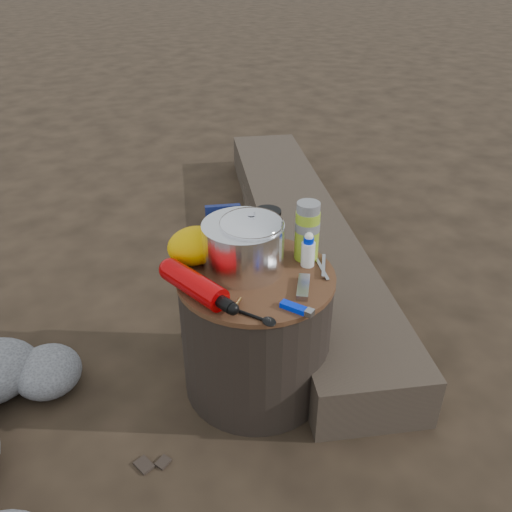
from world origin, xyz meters
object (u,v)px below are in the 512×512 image
fuel_bottle (194,285)px  thermos (307,231)px  log_main (299,231)px  camping_pot (252,242)px  stump (256,331)px  travel_mug (267,228)px

fuel_bottle → thermos: size_ratio=1.54×
log_main → camping_pot: 0.95m
stump → thermos: size_ratio=2.54×
stump → camping_pot: size_ratio=2.57×
log_main → travel_mug: bearing=-111.4°
stump → log_main: 0.89m
camping_pot → travel_mug: camping_pot is taller
thermos → fuel_bottle: bearing=-177.4°
fuel_bottle → thermos: thermos is taller
stump → thermos: 0.35m
travel_mug → stump: bearing=-130.8°
fuel_bottle → camping_pot: bearing=-3.6°
stump → travel_mug: size_ratio=3.84×
camping_pot → thermos: size_ratio=0.99×
travel_mug → log_main: bearing=47.6°
camping_pot → log_main: bearing=46.6°
camping_pot → thermos: bearing=-8.3°
stump → camping_pot: bearing=82.2°
stump → travel_mug: (0.11, 0.13, 0.27)m
stump → camping_pot: camping_pot is taller
travel_mug → thermos: bearing=-62.7°
camping_pot → travel_mug: 0.15m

